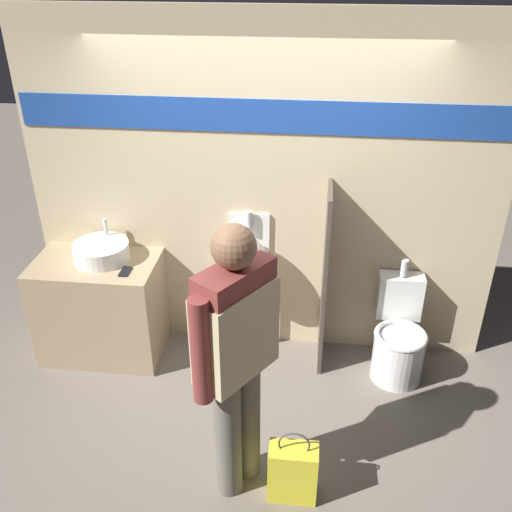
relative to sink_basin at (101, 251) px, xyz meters
The scene contains 10 objects.
ground_plane 1.58m from the sink_basin, 14.96° to the right, with size 16.00×16.00×0.00m, color #70665B.
display_wall 1.34m from the sink_basin, 12.23° to the left, with size 3.65×0.07×2.70m.
sink_counter 0.50m from the sink_basin, 129.54° to the right, with size 0.97×0.60×0.86m.
sink_basin is the anchor object (origin of this frame).
cell_phone 0.31m from the sink_basin, 36.71° to the right, with size 0.07×0.14×0.01m.
divider_near_counter 1.76m from the sink_basin, ahead, with size 0.03×0.42×1.52m.
urinal_near_counter 1.15m from the sink_basin, ahead, with size 0.34×0.32×1.24m.
toilet 2.44m from the sink_basin, ahead, with size 0.41×0.57×0.92m.
person_in_vest 1.77m from the sink_basin, 45.13° to the right, with size 0.47×0.55×1.83m.
shopping_bag 2.21m from the sink_basin, 39.94° to the right, with size 0.30×0.17×0.54m.
Camera 1 is at (0.40, -3.42, 3.08)m, focal length 40.00 mm.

